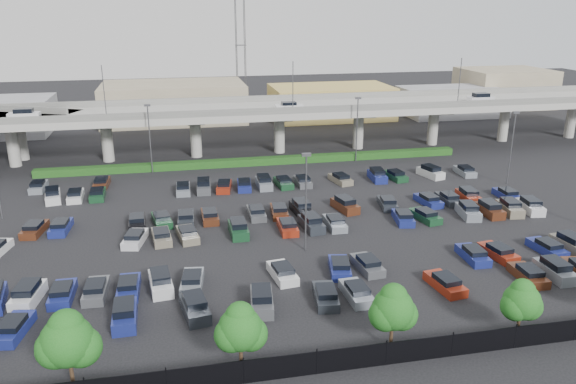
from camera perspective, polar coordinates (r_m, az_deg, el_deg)
The scene contains 9 objects.
ground at distance 65.26m, azimuth 0.14°, elevation -3.07°, with size 280.00×280.00×0.00m, color black.
overpass at distance 93.73m, azimuth -4.05°, elevation 8.01°, with size 150.00×13.00×15.80m.
hedge at distance 88.47m, azimuth -3.20°, elevation 3.12°, with size 66.00×1.60×1.10m, color #103913.
fence at distance 40.93m, azimuth 8.50°, elevation -16.12°, with size 70.00×0.10×2.00m.
tree_row at distance 40.92m, azimuth 8.98°, elevation -11.81°, with size 65.07×3.66×5.94m.
parked_cars at distance 62.20m, azimuth 0.82°, elevation -3.58°, with size 63.10×41.57×1.67m.
light_poles at distance 64.45m, azimuth -3.82°, elevation 2.47°, with size 66.90×48.38×10.30m.
distant_buildings at distance 125.37m, azimuth -0.15°, elevation 9.23°, with size 138.00×24.00×9.00m.
comm_tower at distance 134.65m, azimuth -4.85°, elevation 14.90°, with size 2.40×2.40×30.00m.
Camera 1 is at (-12.52, -59.37, 24.05)m, focal length 35.00 mm.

